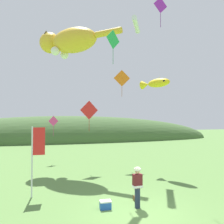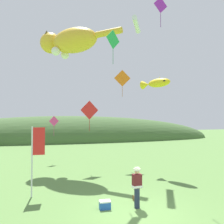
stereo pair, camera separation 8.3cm
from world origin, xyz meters
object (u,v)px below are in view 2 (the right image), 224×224
Objects in this scene: kite_tube_streamer at (136,25)px; kite_diamond_red at (89,110)px; kite_fish_windsock at (156,83)px; picnic_cooler at (105,205)px; kite_diamond_orange at (122,78)px; kite_spool at (135,198)px; kite_diamond_violet at (161,5)px; kite_diamond_green at (113,40)px; festival_attendant at (137,186)px; festival_banner_pole at (36,151)px; kite_giant_cat at (69,42)px; kite_diamond_pink at (54,121)px.

kite_diamond_red is at bearing 158.81° from kite_tube_streamer.
kite_diamond_red is (-4.88, 1.57, -2.08)m from kite_fish_windsock.
picnic_cooler is 8.60m from kite_diamond_red.
kite_spool is at bearing -104.32° from kite_diamond_orange.
picnic_cooler is 0.26× the size of kite_diamond_violet.
kite_spool is 0.11× the size of kite_tube_streamer.
kite_tube_streamer is 4.85m from kite_diamond_green.
kite_spool is at bearing 75.59° from festival_attendant.
kite_diamond_orange is at bearing 94.55° from kite_tube_streamer.
kite_diamond_orange is at bearing 95.09° from kite_diamond_violet.
festival_attendant reaches higher than kite_spool.
kite_diamond_red reaches higher than festival_banner_pole.
kite_tube_streamer is at bearing -32.25° from kite_giant_cat.
kite_fish_windsock is 4.74m from kite_tube_streamer.
kite_fish_windsock is 5.45m from kite_diamond_violet.
kite_tube_streamer is 1.24× the size of kite_diamond_violet.
kite_fish_windsock is 3.60m from kite_diamond_orange.
festival_attendant is 0.74× the size of kite_tube_streamer.
kite_diamond_pink is (-3.26, 8.47, -4.93)m from kite_diamond_green.
kite_fish_windsock is at bearing -60.83° from kite_diamond_orange.
kite_spool is 11.31m from kite_diamond_orange.
festival_attendant is 8.49m from kite_diamond_red.
kite_fish_windsock is (5.43, 5.79, 6.50)m from picnic_cooler.
kite_spool is 9.22m from kite_fish_windsock.
kite_fish_windsock is at bearing 56.33° from festival_attendant.
kite_giant_cat is (-2.31, 9.37, 9.49)m from festival_attendant.
kite_diamond_orange reaches higher than picnic_cooler.
picnic_cooler is at bearing -161.22° from kite_spool.
kite_diamond_orange is (2.33, 9.11, 6.57)m from festival_attendant.
kite_diamond_green is at bearing 7.56° from festival_banner_pole.
kite_diamond_pink is (-6.32, 8.64, -7.36)m from kite_diamond_violet.
kite_giant_cat reaches higher than kite_diamond_green.
kite_fish_windsock is 5.53m from kite_diamond_red.
kite_diamond_red is at bearing 98.81° from kite_spool.
kite_spool is 12.02m from kite_diamond_pink.
kite_giant_cat is 3.33× the size of kite_diamond_pink.
kite_giant_cat is (-2.52, 8.56, 10.31)m from kite_spool.
kite_tube_streamer reaches higher than kite_fish_windsock.
picnic_cooler is at bearing -123.15° from kite_tube_streamer.
kite_diamond_red is (-3.40, 1.32, -6.57)m from kite_tube_streamer.
kite_diamond_violet reaches higher than kite_diamond_orange.
kite_diamond_pink is at bearing 83.75° from festival_banner_pole.
kite_diamond_green reaches higher than kite_spool.
kite_diamond_green is (-0.19, 3.21, 7.69)m from festival_attendant.
kite_diamond_orange is 7.04m from kite_diamond_violet.
kite_tube_streamer is at bearing 170.24° from kite_fish_windsock.
kite_diamond_green is (-2.74, -3.09, -2.53)m from kite_tube_streamer.
kite_tube_streamer is at bearing -85.45° from kite_diamond_orange.
kite_giant_cat is 2.60× the size of kite_diamond_orange.
kite_fish_windsock is at bearing -9.76° from kite_tube_streamer.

